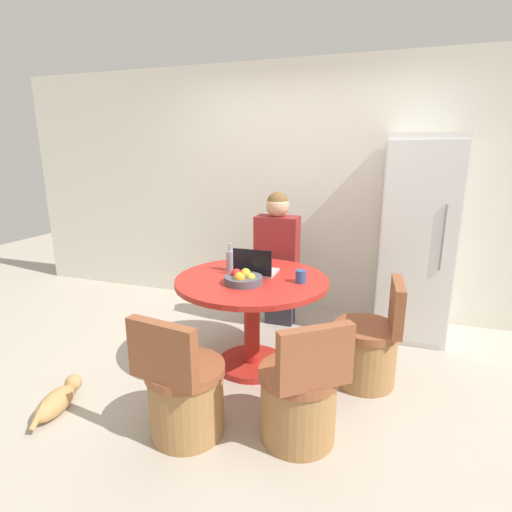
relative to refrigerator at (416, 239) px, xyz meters
The scene contains 13 objects.
ground_plane 1.94m from the refrigerator, 131.64° to the right, with size 12.00×12.00×0.00m, color #B2A899.
wall_back 1.25m from the refrigerator, 161.95° to the left, with size 7.00×0.06×2.60m.
refrigerator is the anchor object (origin of this frame).
dining_table 1.67m from the refrigerator, 138.25° to the right, with size 1.18×1.18×0.76m.
chair_near_right_corner 2.02m from the refrigerator, 110.33° to the right, with size 0.55×0.55×0.81m.
chair_near_camera 2.47m from the refrigerator, 124.18° to the right, with size 0.49×0.50×0.81m.
chair_right_side 1.25m from the refrigerator, 107.36° to the right, with size 0.48×0.48×0.81m.
person_seated 1.27m from the refrigerator, 167.56° to the right, with size 0.40×0.37×1.34m.
laptop 1.57m from the refrigerator, 141.30° to the right, with size 0.31×0.24×0.22m.
fruit_bowl 1.75m from the refrigerator, 135.04° to the right, with size 0.28×0.28×0.10m.
coffee_cup 1.36m from the refrigerator, 127.92° to the right, with size 0.08×0.08×0.09m.
bottle 1.73m from the refrigerator, 146.46° to the right, with size 0.07×0.07×0.23m.
cat 3.17m from the refrigerator, 137.73° to the right, with size 0.20×0.50×0.16m.
Camera 1 is at (0.89, -2.57, 1.70)m, focal length 28.00 mm.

